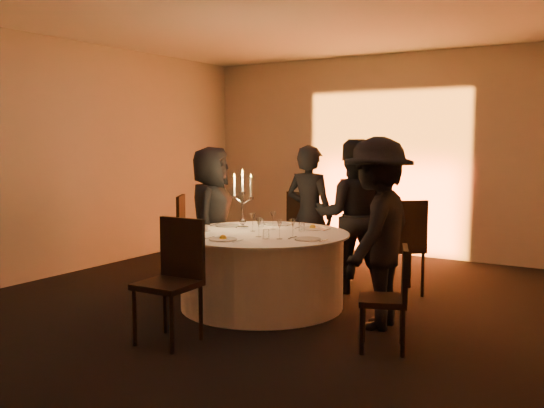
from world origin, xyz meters
The scene contains 30 objects.
floor centered at (0.00, 0.00, 0.00)m, with size 7.00×7.00×0.00m, color black.
ceiling centered at (0.00, 0.00, 3.00)m, with size 7.00×7.00×0.00m, color silver.
wall_back centered at (0.00, 3.50, 1.50)m, with size 7.00×7.00×0.00m, color #ADA8A1.
wall_left centered at (-3.00, 0.00, 1.50)m, with size 7.00×7.00×0.00m, color #ADA8A1.
uplighter_fixture centered at (0.00, 3.20, 0.05)m, with size 0.25×0.12×0.10m, color black.
banquet_table centered at (0.00, 0.00, 0.38)m, with size 1.80×1.80×0.77m.
chair_left centered at (-1.67, 0.87, 0.57)m, with size 0.60×0.60×1.01m.
chair_back_left centered at (-0.32, 1.58, 0.60)m, with size 0.54×0.54×1.07m.
chair_back_right centered at (1.08, 1.20, 0.61)m, with size 0.66×0.66×1.07m.
chair_right centered at (1.62, -0.57, 0.48)m, with size 0.49×0.49×0.86m.
chair_front centered at (-0.05, -1.31, 0.60)m, with size 0.48×0.48×1.05m.
guest_left centered at (-1.00, 0.45, 0.82)m, with size 0.80×0.52×1.64m, color black.
guest_back_left centered at (-0.05, 1.13, 0.83)m, with size 0.61×0.40×1.66m, color black.
guest_back_right centered at (0.53, 1.06, 0.87)m, with size 0.84×0.66×1.73m, color black.
guest_right centered at (1.28, -0.04, 0.88)m, with size 1.13×0.65×1.75m, color black.
plate_left centered at (-0.59, 0.20, 0.78)m, with size 0.36×0.26×0.01m.
plate_back_left centered at (-0.18, 0.59, 0.78)m, with size 0.36×0.28×0.01m.
plate_back_right centered at (0.33, 0.49, 0.79)m, with size 0.35×0.26×0.08m.
plate_right centered at (0.62, -0.15, 0.78)m, with size 0.36×0.25×0.01m.
plate_front centered at (-0.06, -0.59, 0.79)m, with size 0.36×0.27×0.08m.
coffee_cup centered at (-0.56, -0.23, 0.80)m, with size 0.11×0.11×0.07m.
candelabra centered at (-0.35, 0.17, 0.99)m, with size 0.27×0.13×0.64m.
wine_glass_a centered at (-0.13, 0.03, 0.91)m, with size 0.07×0.07×0.19m.
wine_glass_b centered at (0.12, -0.24, 0.91)m, with size 0.07×0.07×0.19m.
wine_glass_c centered at (0.44, -0.13, 0.91)m, with size 0.07×0.07×0.19m.
wine_glass_d centered at (0.37, -0.26, 0.91)m, with size 0.07×0.07×0.19m.
wine_glass_e centered at (-0.02, 0.26, 0.91)m, with size 0.07×0.07×0.19m.
tumbler_a centered at (-0.24, 0.35, 0.82)m, with size 0.07×0.07×0.09m, color white.
tumbler_b centered at (0.29, 0.32, 0.82)m, with size 0.07×0.07×0.09m, color white.
tumbler_c centered at (0.24, -0.31, 0.82)m, with size 0.07×0.07×0.09m, color white.
Camera 1 is at (3.33, -5.20, 1.72)m, focal length 40.00 mm.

